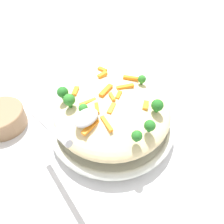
# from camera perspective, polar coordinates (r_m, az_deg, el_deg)

# --- Properties ---
(ground_plane) EXTENTS (2.40, 2.40, 0.00)m
(ground_plane) POSITION_cam_1_polar(r_m,az_deg,el_deg) (0.53, -0.00, -4.94)
(ground_plane) COLOR silver
(serving_bowl) EXTENTS (0.31, 0.31, 0.04)m
(serving_bowl) POSITION_cam_1_polar(r_m,az_deg,el_deg) (0.51, -0.00, -3.44)
(serving_bowl) COLOR silver
(serving_bowl) RESTS_ON ground_plane
(pasta_mound) EXTENTS (0.27, 0.27, 0.08)m
(pasta_mound) POSITION_cam_1_polar(r_m,az_deg,el_deg) (0.48, -0.00, 0.40)
(pasta_mound) COLOR beige
(pasta_mound) RESTS_ON serving_bowl
(carrot_piece_0) EXTENTS (0.01, 0.03, 0.01)m
(carrot_piece_0) POSITION_cam_1_polar(r_m,az_deg,el_deg) (0.54, -2.74, 11.76)
(carrot_piece_0) COLOR orange
(carrot_piece_0) RESTS_ON pasta_mound
(carrot_piece_1) EXTENTS (0.04, 0.02, 0.01)m
(carrot_piece_1) POSITION_cam_1_polar(r_m,az_deg,el_deg) (0.45, -6.76, 2.79)
(carrot_piece_1) COLOR orange
(carrot_piece_1) RESTS_ON pasta_mound
(carrot_piece_2) EXTENTS (0.02, 0.02, 0.01)m
(carrot_piece_2) POSITION_cam_1_polar(r_m,az_deg,el_deg) (0.44, -0.08, 3.90)
(carrot_piece_2) COLOR orange
(carrot_piece_2) RESTS_ON pasta_mound
(carrot_piece_3) EXTENTS (0.03, 0.03, 0.01)m
(carrot_piece_3) POSITION_cam_1_polar(r_m,az_deg,el_deg) (0.43, -4.25, 1.03)
(carrot_piece_3) COLOR orange
(carrot_piece_3) RESTS_ON pasta_mound
(carrot_piece_4) EXTENTS (0.02, 0.04, 0.01)m
(carrot_piece_4) POSITION_cam_1_polar(r_m,az_deg,el_deg) (0.40, -1.54, -3.32)
(carrot_piece_4) COLOR orange
(carrot_piece_4) RESTS_ON pasta_mound
(carrot_piece_5) EXTENTS (0.04, 0.01, 0.01)m
(carrot_piece_5) POSITION_cam_1_polar(r_m,az_deg,el_deg) (0.40, -6.10, -4.20)
(carrot_piece_5) COLOR orange
(carrot_piece_5) RESTS_ON pasta_mound
(carrot_piece_6) EXTENTS (0.03, 0.02, 0.01)m
(carrot_piece_6) POSITION_cam_1_polar(r_m,az_deg,el_deg) (0.44, 9.42, 1.89)
(carrot_piece_6) COLOR orange
(carrot_piece_6) RESTS_ON pasta_mound
(carrot_piece_7) EXTENTS (0.03, 0.02, 0.01)m
(carrot_piece_7) POSITION_cam_1_polar(r_m,az_deg,el_deg) (0.45, 1.88, 4.76)
(carrot_piece_7) COLOR orange
(carrot_piece_7) RESTS_ON pasta_mound
(carrot_piece_8) EXTENTS (0.03, 0.02, 0.01)m
(carrot_piece_8) POSITION_cam_1_polar(r_m,az_deg,el_deg) (0.43, -0.15, 1.02)
(carrot_piece_8) COLOR orange
(carrot_piece_8) RESTS_ON pasta_mound
(carrot_piece_9) EXTENTS (0.04, 0.02, 0.01)m
(carrot_piece_9) POSITION_cam_1_polar(r_m,az_deg,el_deg) (0.46, -1.75, 6.03)
(carrot_piece_9) COLOR orange
(carrot_piece_9) RESTS_ON pasta_mound
(carrot_piece_10) EXTENTS (0.04, 0.03, 0.01)m
(carrot_piece_10) POSITION_cam_1_polar(r_m,az_deg,el_deg) (0.48, 3.29, 7.28)
(carrot_piece_10) COLOR orange
(carrot_piece_10) RESTS_ON pasta_mound
(carrot_piece_11) EXTENTS (0.02, 0.04, 0.01)m
(carrot_piece_11) POSITION_cam_1_polar(r_m,az_deg,el_deg) (0.51, 5.30, 9.47)
(carrot_piece_11) COLOR orange
(carrot_piece_11) RESTS_ON pasta_mound
(carrot_piece_12) EXTENTS (0.03, 0.01, 0.01)m
(carrot_piece_12) POSITION_cam_1_polar(r_m,az_deg,el_deg) (0.52, -2.68, 10.46)
(carrot_piece_12) COLOR orange
(carrot_piece_12) RESTS_ON pasta_mound
(carrot_piece_13) EXTENTS (0.03, 0.02, 0.01)m
(carrot_piece_13) POSITION_cam_1_polar(r_m,az_deg,el_deg) (0.48, -10.23, 5.86)
(carrot_piece_13) COLOR orange
(carrot_piece_13) RESTS_ON pasta_mound
(broccoli_floret_0) EXTENTS (0.03, 0.03, 0.03)m
(broccoli_floret_0) POSITION_cam_1_polar(r_m,az_deg,el_deg) (0.46, -13.66, 5.34)
(broccoli_floret_0) COLOR #205B1C
(broccoli_floret_0) RESTS_ON pasta_mound
(broccoli_floret_1) EXTENTS (0.03, 0.03, 0.03)m
(broccoli_floret_1) POSITION_cam_1_polar(r_m,az_deg,el_deg) (0.43, 12.60, 1.80)
(broccoli_floret_1) COLOR #205B1C
(broccoli_floret_1) RESTS_ON pasta_mound
(broccoli_floret_2) EXTENTS (0.02, 0.02, 0.03)m
(broccoli_floret_2) POSITION_cam_1_polar(r_m,az_deg,el_deg) (0.39, 10.55, -3.81)
(broccoli_floret_2) COLOR #205B1C
(broccoli_floret_2) RESTS_ON pasta_mound
(broccoli_floret_3) EXTENTS (0.03, 0.03, 0.03)m
(broccoli_floret_3) POSITION_cam_1_polar(r_m,az_deg,el_deg) (0.44, -11.91, 3.33)
(broccoli_floret_3) COLOR #296820
(broccoli_floret_3) RESTS_ON pasta_mound
(broccoli_floret_4) EXTENTS (0.02, 0.02, 0.02)m
(broccoli_floret_4) POSITION_cam_1_polar(r_m,az_deg,el_deg) (0.42, -8.08, 1.00)
(broccoli_floret_4) COLOR #296820
(broccoli_floret_4) RESTS_ON pasta_mound
(broccoli_floret_5) EXTENTS (0.02, 0.02, 0.02)m
(broccoli_floret_5) POSITION_cam_1_polar(r_m,az_deg,el_deg) (0.37, 6.99, -6.69)
(broccoli_floret_5) COLOR #205B1C
(broccoli_floret_5) RESTS_ON pasta_mound
(broccoli_floret_6) EXTENTS (0.02, 0.02, 0.02)m
(broccoli_floret_6) POSITION_cam_1_polar(r_m,az_deg,el_deg) (0.50, 8.40, 9.10)
(broccoli_floret_6) COLOR #296820
(broccoli_floret_6) RESTS_ON pasta_mound
(serving_spoon) EXTENTS (0.12, 0.15, 0.07)m
(serving_spoon) POSITION_cam_1_polar(r_m,az_deg,el_deg) (0.39, -10.78, -2.24)
(serving_spoon) COLOR #B7B7BC
(serving_spoon) RESTS_ON pasta_mound
(companion_bowl) EXTENTS (0.12, 0.12, 0.05)m
(companion_bowl) POSITION_cam_1_polar(r_m,az_deg,el_deg) (0.59, -28.60, -1.39)
(companion_bowl) COLOR #8C6B4C
(companion_bowl) RESTS_ON ground_plane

